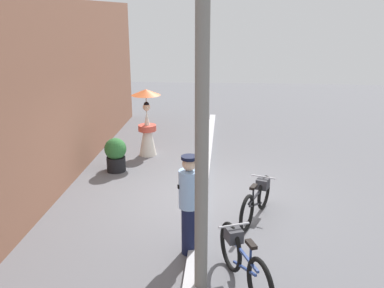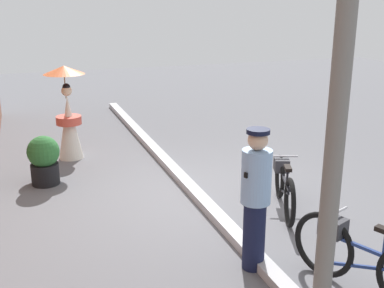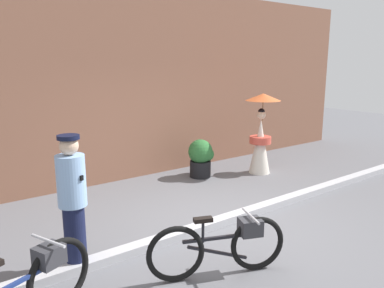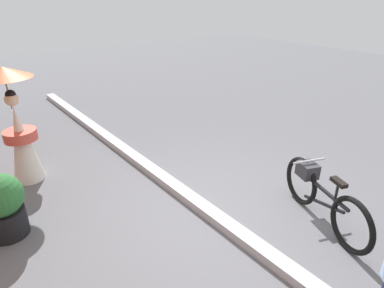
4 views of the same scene
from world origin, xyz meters
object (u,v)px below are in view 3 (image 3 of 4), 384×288
(bicycle_far_side, at_px, (222,245))
(person_with_parasol, at_px, (261,134))
(person_officer, at_px, (73,200))
(potted_plant_by_door, at_px, (201,157))

(bicycle_far_side, distance_m, person_with_parasol, 4.52)
(person_officer, height_order, potted_plant_by_door, person_officer)
(person_officer, relative_size, potted_plant_by_door, 1.99)
(bicycle_far_side, distance_m, person_officer, 1.87)
(person_officer, bearing_deg, person_with_parasol, 17.74)
(bicycle_far_side, relative_size, potted_plant_by_door, 1.90)
(bicycle_far_side, xyz_separation_m, person_officer, (-1.35, 1.18, 0.51))
(bicycle_far_side, bearing_deg, person_with_parasol, 37.73)
(bicycle_far_side, relative_size, person_officer, 0.95)
(person_with_parasol, xyz_separation_m, potted_plant_by_door, (-1.29, 0.55, -0.46))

